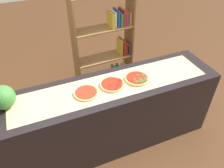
{
  "coord_description": "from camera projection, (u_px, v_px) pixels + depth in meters",
  "views": [
    {
      "loc": [
        -0.69,
        -1.67,
        2.37
      ],
      "look_at": [
        0.0,
        0.0,
        0.91
      ],
      "focal_mm": 35.72,
      "sensor_mm": 36.0,
      "label": 1
    }
  ],
  "objects": [
    {
      "name": "ground_plane",
      "position": [
        112.0,
        139.0,
        2.89
      ],
      "size": [
        12.0,
        12.0,
        0.0
      ],
      "primitive_type": "plane",
      "color": "#4C2D19"
    },
    {
      "name": "counter",
      "position": [
        112.0,
        115.0,
        2.61
      ],
      "size": [
        2.38,
        0.6,
        0.89
      ],
      "primitive_type": "cube",
      "color": "black",
      "rests_on": "ground_plane"
    },
    {
      "name": "parchment_paper",
      "position": [
        112.0,
        85.0,
        2.33
      ],
      "size": [
        2.09,
        0.43,
        0.0
      ],
      "primitive_type": "cube",
      "color": "tan",
      "rests_on": "counter"
    },
    {
      "name": "pizza_plain_0",
      "position": [
        86.0,
        93.0,
        2.22
      ],
      "size": [
        0.25,
        0.25,
        0.02
      ],
      "color": "#DBB26B",
      "rests_on": "parchment_paper"
    },
    {
      "name": "pizza_pepperoni_1",
      "position": [
        112.0,
        84.0,
        2.32
      ],
      "size": [
        0.25,
        0.25,
        0.03
      ],
      "color": "#DBB26B",
      "rests_on": "parchment_paper"
    },
    {
      "name": "pizza_spinach_2",
      "position": [
        137.0,
        78.0,
        2.4
      ],
      "size": [
        0.27,
        0.27,
        0.03
      ],
      "color": "tan",
      "rests_on": "parchment_paper"
    },
    {
      "name": "watermelon",
      "position": [
        2.0,
        97.0,
        2.02
      ],
      "size": [
        0.23,
        0.23,
        0.23
      ],
      "primitive_type": "sphere",
      "color": "#387A33",
      "rests_on": "counter"
    },
    {
      "name": "bookshelf",
      "position": [
        110.0,
        45.0,
        3.41
      ],
      "size": [
        0.9,
        0.32,
        1.49
      ],
      "color": "brown",
      "rests_on": "ground_plane"
    }
  ]
}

